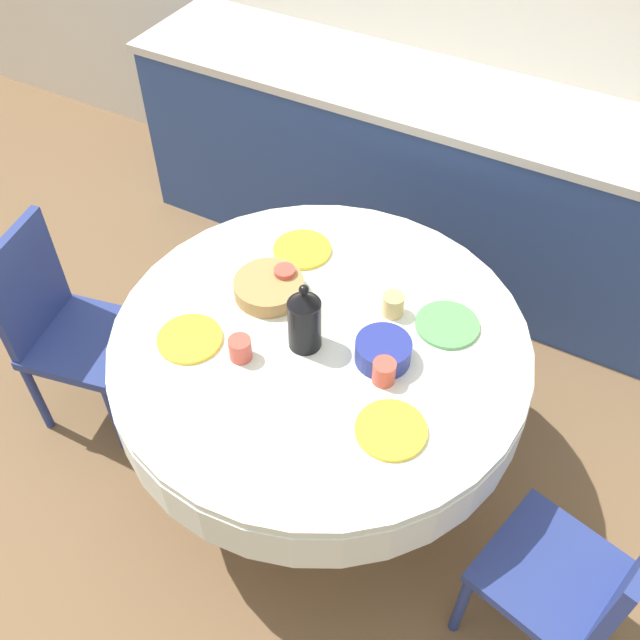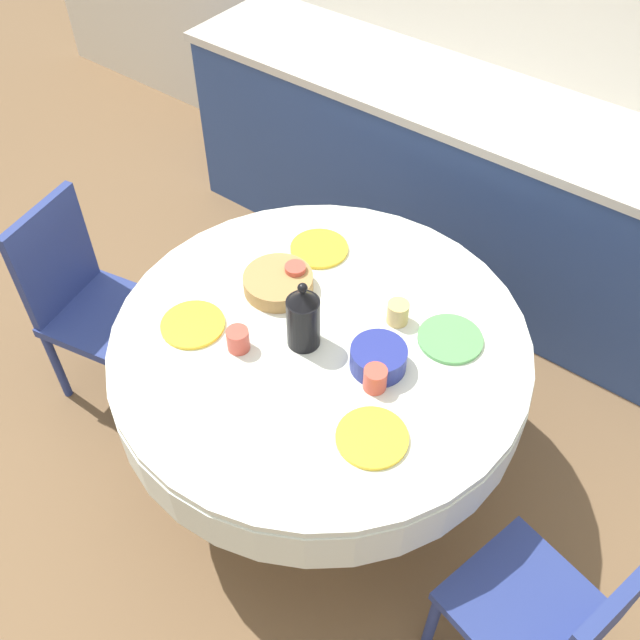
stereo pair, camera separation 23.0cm
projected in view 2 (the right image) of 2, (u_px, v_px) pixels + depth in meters
name	position (u px, v px, depth m)	size (l,w,h in m)	color
ground_plane	(320.00, 459.00, 2.92)	(12.00, 12.00, 0.00)	brown
kitchen_counter	(496.00, 203.00, 3.31)	(3.24, 0.64, 0.95)	#2D4784
dining_table	(320.00, 360.00, 2.45)	(1.41, 1.41, 0.76)	olive
chair_left	(552.00, 617.00, 2.01)	(0.49, 0.49, 0.90)	navy
chair_right	(85.00, 297.00, 2.87)	(0.47, 0.47, 0.90)	navy
plate_near_left	(193.00, 325.00, 2.39)	(0.22, 0.22, 0.01)	yellow
cup_near_left	(238.00, 340.00, 2.30)	(0.07, 0.07, 0.08)	#CC4C3D
plate_near_right	(372.00, 438.00, 2.09)	(0.22, 0.22, 0.01)	yellow
cup_near_right	(375.00, 379.00, 2.19)	(0.07, 0.07, 0.08)	#CC4C3D
plate_far_left	(319.00, 249.00, 2.65)	(0.22, 0.22, 0.01)	yellow
cup_far_left	(295.00, 274.00, 2.51)	(0.07, 0.07, 0.08)	#CC4C3D
plate_far_right	(450.00, 339.00, 2.35)	(0.22, 0.22, 0.01)	#5BA85B
cup_far_right	(398.00, 313.00, 2.38)	(0.07, 0.07, 0.08)	#DBB766
coffee_carafe	(303.00, 318.00, 2.26)	(0.11, 0.11, 0.27)	black
bread_basket	(278.00, 283.00, 2.50)	(0.25, 0.25, 0.06)	#AD844C
fruit_bowl	(378.00, 358.00, 2.25)	(0.18, 0.18, 0.08)	navy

